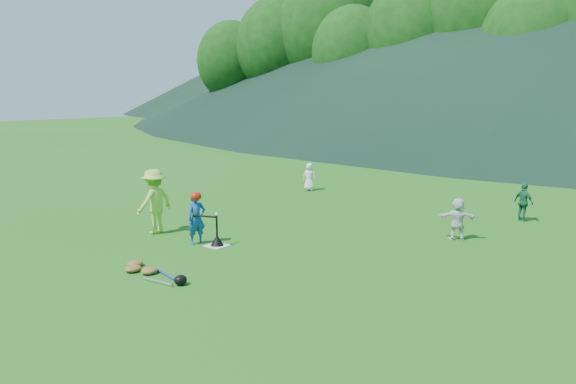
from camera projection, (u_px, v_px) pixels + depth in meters
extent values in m
plane|color=#235E15|center=(217.00, 246.00, 12.68)|extent=(120.00, 120.00, 0.00)
cube|color=silver|center=(217.00, 246.00, 12.68)|extent=(0.45, 0.45, 0.02)
sphere|color=white|center=(216.00, 214.00, 12.55)|extent=(0.08, 0.08, 0.08)
imported|color=#154690|center=(197.00, 219.00, 12.76)|extent=(0.39, 0.49, 1.19)
imported|color=#AAE041|center=(155.00, 201.00, 13.75)|extent=(0.65, 1.06, 1.59)
imported|color=white|center=(309.00, 177.00, 19.76)|extent=(0.56, 0.47, 0.98)
imported|color=#1E643D|center=(524.00, 202.00, 15.07)|extent=(0.65, 0.48, 1.03)
imported|color=white|center=(458.00, 219.00, 13.15)|extent=(0.96, 0.71, 1.01)
cone|color=black|center=(217.00, 241.00, 12.66)|extent=(0.30, 0.30, 0.18)
cylinder|color=black|center=(217.00, 227.00, 12.60)|extent=(0.04, 0.04, 0.50)
ellipsoid|color=red|center=(196.00, 196.00, 12.67)|extent=(0.24, 0.26, 0.22)
cylinder|color=black|center=(204.00, 216.00, 12.53)|extent=(0.62, 0.18, 0.07)
ellipsoid|color=olive|center=(133.00, 269.00, 10.86)|extent=(0.28, 0.34, 0.13)
ellipsoid|color=olive|center=(149.00, 271.00, 10.73)|extent=(0.28, 0.34, 0.13)
ellipsoid|color=olive|center=(135.00, 263.00, 11.18)|extent=(0.28, 0.34, 0.13)
cylinder|color=silver|center=(158.00, 282.00, 10.22)|extent=(0.72, 0.14, 0.06)
cylinder|color=#263FA5|center=(166.00, 275.00, 10.61)|extent=(0.68, 0.20, 0.05)
ellipsoid|color=black|center=(181.00, 280.00, 10.11)|extent=(0.22, 0.24, 0.19)
cube|color=gray|center=(559.00, 140.00, 33.73)|extent=(70.00, 0.03, 1.20)
cube|color=yellow|center=(560.00, 129.00, 33.62)|extent=(70.00, 0.08, 0.08)
cylinder|color=gray|center=(183.00, 121.00, 55.82)|extent=(0.07, 0.07, 1.30)
cylinder|color=gray|center=(559.00, 140.00, 33.73)|extent=(0.07, 0.07, 1.30)
cylinder|color=#382314|center=(232.00, 110.00, 56.77)|extent=(0.56, 0.56, 3.15)
ellipsoid|color=#164711|center=(231.00, 60.00, 55.89)|extent=(6.84, 6.84, 7.87)
cylinder|color=#382314|center=(278.00, 108.00, 54.83)|extent=(0.56, 0.56, 3.74)
ellipsoid|color=#164711|center=(278.00, 46.00, 53.78)|extent=(8.13, 8.13, 9.35)
cylinder|color=#382314|center=(327.00, 105.00, 52.88)|extent=(0.56, 0.56, 4.34)
ellipsoid|color=#164711|center=(327.00, 30.00, 51.67)|extent=(9.42, 9.42, 10.84)
cylinder|color=#382314|center=(351.00, 114.00, 47.68)|extent=(0.56, 0.56, 3.18)
ellipsoid|color=#164711|center=(353.00, 53.00, 46.79)|extent=(6.92, 6.92, 7.95)
cylinder|color=#382314|center=(411.00, 111.00, 45.74)|extent=(0.56, 0.56, 3.78)
ellipsoid|color=#164711|center=(414.00, 35.00, 44.68)|extent=(8.21, 8.21, 9.44)
cylinder|color=#382314|center=(476.00, 108.00, 43.79)|extent=(0.56, 0.56, 4.38)
ellipsoid|color=#164711|center=(481.00, 16.00, 42.57)|extent=(9.50, 9.50, 10.92)
cylinder|color=#382314|center=(527.00, 119.00, 38.59)|extent=(0.56, 0.56, 3.22)
ellipsoid|color=#164711|center=(532.00, 42.00, 37.69)|extent=(6.99, 6.99, 8.04)
cone|color=black|center=(361.00, 53.00, 96.74)|extent=(80.00, 80.00, 20.00)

